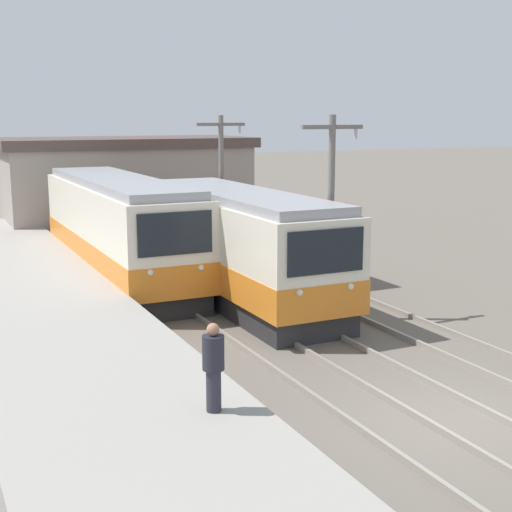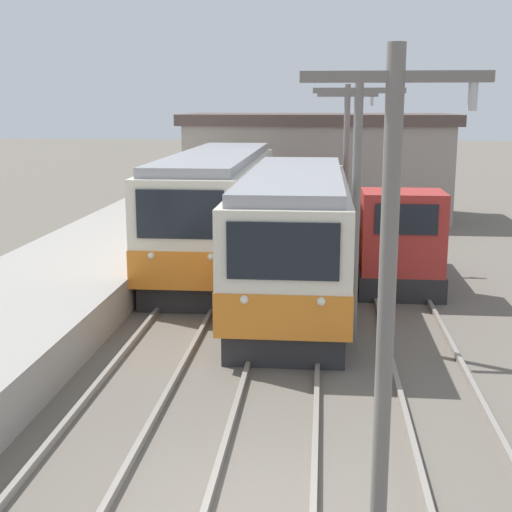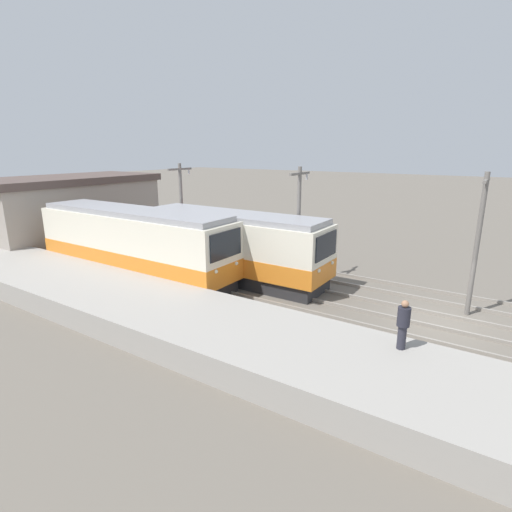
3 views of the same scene
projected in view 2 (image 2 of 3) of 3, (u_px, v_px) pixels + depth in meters
track_left at (55, 502)px, 9.72m from camera, size 1.54×60.00×0.14m
commuter_train_left at (217, 213)px, 24.14m from camera, size 2.84×12.64×3.80m
commuter_train_center at (294, 242)px, 19.48m from camera, size 2.84×10.93×3.62m
shunting_locomotive at (395, 243)px, 21.88m from camera, size 2.40×5.95×3.00m
catenary_mast_near at (388, 294)px, 7.92m from camera, size 2.00×0.20×6.02m
catenary_mast_mid at (356, 199)px, 15.91m from camera, size 2.00×0.20×6.02m
catenary_mast_far at (346, 167)px, 23.90m from camera, size 2.00×0.20×6.02m
station_building at (317, 165)px, 34.22m from camera, size 12.60×6.30×4.92m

